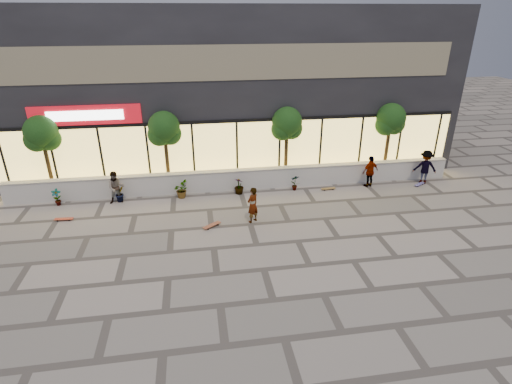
{
  "coord_description": "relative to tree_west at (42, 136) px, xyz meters",
  "views": [
    {
      "loc": [
        -2.06,
        -11.3,
        8.13
      ],
      "look_at": [
        0.3,
        3.65,
        1.3
      ],
      "focal_mm": 28.0,
      "sensor_mm": 36.0,
      "label": 1
    }
  ],
  "objects": [
    {
      "name": "tree_midwest",
      "position": [
        5.5,
        0.0,
        0.0
      ],
      "size": [
        1.6,
        1.5,
        3.92
      ],
      "color": "#402C17",
      "rests_on": "ground"
    },
    {
      "name": "shrub_c",
      "position": [
        6.1,
        -1.25,
        -2.58
      ],
      "size": [
        0.68,
        0.77,
        0.81
      ],
      "primitive_type": "imported",
      "rotation": [
        0.0,
        0.0,
        1.64
      ],
      "color": "#153B12",
      "rests_on": "ground"
    },
    {
      "name": "retail_building",
      "position": [
        9.0,
        4.79,
        1.26
      ],
      "size": [
        24.0,
        9.17,
        8.5
      ],
      "color": "black",
      "rests_on": "ground"
    },
    {
      "name": "skater_center",
      "position": [
        9.13,
        -4.2,
        -2.2
      ],
      "size": [
        0.68,
        0.65,
        1.57
      ],
      "primitive_type": "imported",
      "rotation": [
        0.0,
        0.0,
        3.81
      ],
      "color": "silver",
      "rests_on": "ground"
    },
    {
      "name": "ground",
      "position": [
        9.0,
        -7.7,
        -2.99
      ],
      "size": [
        80.0,
        80.0,
        0.0
      ],
      "primitive_type": "plane",
      "color": "#A0968B",
      "rests_on": "ground"
    },
    {
      "name": "tree_west",
      "position": [
        0.0,
        0.0,
        0.0
      ],
      "size": [
        1.6,
        1.5,
        3.92
      ],
      "color": "#402C17",
      "rests_on": "ground"
    },
    {
      "name": "tree_mideast",
      "position": [
        11.5,
        0.0,
        0.0
      ],
      "size": [
        1.6,
        1.5,
        3.92
      ],
      "color": "#402C17",
      "rests_on": "ground"
    },
    {
      "name": "shrub_e",
      "position": [
        11.7,
        -1.25,
        -2.58
      ],
      "size": [
        0.46,
        0.35,
        0.81
      ],
      "primitive_type": "imported",
      "rotation": [
        0.0,
        0.0,
        3.28
      ],
      "color": "#153B12",
      "rests_on": "ground"
    },
    {
      "name": "skateboard_right_near",
      "position": [
        13.38,
        -1.5,
        -2.91
      ],
      "size": [
        0.74,
        0.24,
        0.09
      ],
      "rotation": [
        0.0,
        0.0,
        0.07
      ],
      "color": "olive",
      "rests_on": "ground"
    },
    {
      "name": "planter_wall",
      "position": [
        9.0,
        -0.7,
        -2.46
      ],
      "size": [
        22.0,
        0.42,
        1.04
      ],
      "color": "silver",
      "rests_on": "ground"
    },
    {
      "name": "skateboard_center",
      "position": [
        7.39,
        -4.4,
        -2.9
      ],
      "size": [
        0.81,
        0.67,
        0.1
      ],
      "rotation": [
        0.0,
        0.0,
        0.63
      ],
      "color": "brown",
      "rests_on": "ground"
    },
    {
      "name": "skateboard_left",
      "position": [
        1.16,
        -2.85,
        -2.91
      ],
      "size": [
        0.79,
        0.26,
        0.09
      ],
      "rotation": [
        0.0,
        0.0,
        -0.08
      ],
      "color": "#B33921",
      "rests_on": "ground"
    },
    {
      "name": "shrub_b",
      "position": [
        3.3,
        -1.25,
        -2.58
      ],
      "size": [
        0.57,
        0.57,
        0.81
      ],
      "primitive_type": "imported",
      "rotation": [
        0.0,
        0.0,
        0.82
      ],
      "color": "#153B12",
      "rests_on": "ground"
    },
    {
      "name": "tree_east",
      "position": [
        17.0,
        0.0,
        0.0
      ],
      "size": [
        1.6,
        1.5,
        3.92
      ],
      "color": "#402C17",
      "rests_on": "ground"
    },
    {
      "name": "shrub_d",
      "position": [
        8.9,
        -1.25,
        -2.58
      ],
      "size": [
        0.64,
        0.64,
        0.81
      ],
      "primitive_type": "imported",
      "rotation": [
        0.0,
        0.0,
        2.46
      ],
      "color": "#153B12",
      "rests_on": "ground"
    },
    {
      "name": "skater_right_near",
      "position": [
        15.55,
        -1.4,
        -2.17
      ],
      "size": [
        1.03,
        0.68,
        1.63
      ],
      "primitive_type": "imported",
      "rotation": [
        0.0,
        0.0,
        3.47
      ],
      "color": "silver",
      "rests_on": "ground"
    },
    {
      "name": "skateboard_right_far",
      "position": [
        18.19,
        -1.69,
        -2.91
      ],
      "size": [
        0.7,
        0.51,
        0.09
      ],
      "rotation": [
        0.0,
        0.0,
        0.53
      ],
      "color": "#5C569E",
      "rests_on": "ground"
    },
    {
      "name": "shrub_a",
      "position": [
        0.5,
        -1.25,
        -2.58
      ],
      "size": [
        0.43,
        0.29,
        0.81
      ],
      "primitive_type": "imported",
      "color": "#153B12",
      "rests_on": "ground"
    },
    {
      "name": "skater_right_far",
      "position": [
        18.52,
        -1.4,
        -2.1
      ],
      "size": [
        1.29,
        0.99,
        1.77
      ],
      "primitive_type": "imported",
      "rotation": [
        0.0,
        0.0,
        2.81
      ],
      "color": "#9C3C1C",
      "rests_on": "ground"
    },
    {
      "name": "skater_left",
      "position": [
        3.19,
        -1.4,
        -2.21
      ],
      "size": [
        0.84,
        0.7,
        1.55
      ],
      "primitive_type": "imported",
      "rotation": [
        0.0,
        0.0,
        0.16
      ],
      "color": "#937E5E",
      "rests_on": "ground"
    }
  ]
}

